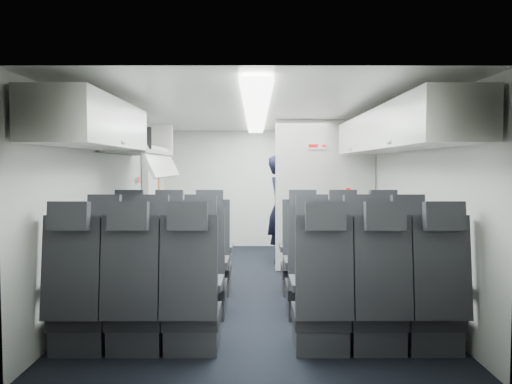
{
  "coord_description": "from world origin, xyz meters",
  "views": [
    {
      "loc": [
        -0.01,
        -6.27,
        1.5
      ],
      "look_at": [
        0.0,
        0.4,
        1.15
      ],
      "focal_mm": 35.0,
      "sensor_mm": 36.0,
      "label": 1
    }
  ],
  "objects_px": {
    "galley_unit": "(308,196)",
    "carry_on_bag": "(131,139)",
    "seat_row_rear": "(256,303)",
    "boarding_door": "(152,201)",
    "flight_attendant": "(281,209)",
    "seat_row_mid": "(256,278)",
    "seat_row_front": "(256,260)"
  },
  "relations": [
    {
      "from": "boarding_door",
      "to": "flight_attendant",
      "type": "bearing_deg",
      "value": -3.11
    },
    {
      "from": "galley_unit",
      "to": "flight_attendant",
      "type": "bearing_deg",
      "value": -113.82
    },
    {
      "from": "seat_row_mid",
      "to": "carry_on_bag",
      "type": "xyz_separation_m",
      "value": [
        -1.41,
        0.83,
        1.4
      ]
    },
    {
      "from": "galley_unit",
      "to": "flight_attendant",
      "type": "relative_size",
      "value": 1.14
    },
    {
      "from": "seat_row_front",
      "to": "seat_row_rear",
      "type": "relative_size",
      "value": 1.0
    },
    {
      "from": "seat_row_front",
      "to": "boarding_door",
      "type": "bearing_deg",
      "value": 128.16
    },
    {
      "from": "seat_row_front",
      "to": "seat_row_mid",
      "type": "bearing_deg",
      "value": -90.0
    },
    {
      "from": "seat_row_front",
      "to": "carry_on_bag",
      "type": "height_order",
      "value": "carry_on_bag"
    },
    {
      "from": "seat_row_mid",
      "to": "flight_attendant",
      "type": "relative_size",
      "value": 2.0
    },
    {
      "from": "galley_unit",
      "to": "flight_attendant",
      "type": "xyz_separation_m",
      "value": [
        -0.56,
        -1.28,
        -0.12
      ]
    },
    {
      "from": "seat_row_mid",
      "to": "galley_unit",
      "type": "distance_m",
      "value": 4.3
    },
    {
      "from": "galley_unit",
      "to": "carry_on_bag",
      "type": "xyz_separation_m",
      "value": [
        -2.36,
        -3.32,
        0.85
      ]
    },
    {
      "from": "seat_row_rear",
      "to": "galley_unit",
      "type": "relative_size",
      "value": 1.75
    },
    {
      "from": "boarding_door",
      "to": "seat_row_front",
      "type": "bearing_deg",
      "value": -51.84
    },
    {
      "from": "seat_row_front",
      "to": "galley_unit",
      "type": "relative_size",
      "value": 1.75
    },
    {
      "from": "flight_attendant",
      "to": "carry_on_bag",
      "type": "relative_size",
      "value": 3.86
    },
    {
      "from": "boarding_door",
      "to": "carry_on_bag",
      "type": "relative_size",
      "value": 4.31
    },
    {
      "from": "seat_row_rear",
      "to": "flight_attendant",
      "type": "xyz_separation_m",
      "value": [
        0.39,
        3.78,
        0.43
      ]
    },
    {
      "from": "seat_row_front",
      "to": "flight_attendant",
      "type": "relative_size",
      "value": 2.0
    },
    {
      "from": "seat_row_mid",
      "to": "seat_row_rear",
      "type": "bearing_deg",
      "value": -90.0
    },
    {
      "from": "boarding_door",
      "to": "carry_on_bag",
      "type": "xyz_separation_m",
      "value": [
        0.23,
        -2.16,
        0.85
      ]
    },
    {
      "from": "seat_row_rear",
      "to": "carry_on_bag",
      "type": "height_order",
      "value": "carry_on_bag"
    },
    {
      "from": "galley_unit",
      "to": "carry_on_bag",
      "type": "distance_m",
      "value": 4.17
    },
    {
      "from": "seat_row_front",
      "to": "seat_row_rear",
      "type": "distance_m",
      "value": 1.8
    },
    {
      "from": "seat_row_mid",
      "to": "flight_attendant",
      "type": "height_order",
      "value": "flight_attendant"
    },
    {
      "from": "seat_row_mid",
      "to": "boarding_door",
      "type": "distance_m",
      "value": 3.45
    },
    {
      "from": "seat_row_mid",
      "to": "galley_unit",
      "type": "relative_size",
      "value": 1.75
    },
    {
      "from": "seat_row_mid",
      "to": "flight_attendant",
      "type": "bearing_deg",
      "value": 82.36
    },
    {
      "from": "flight_attendant",
      "to": "carry_on_bag",
      "type": "bearing_deg",
      "value": 142.63
    },
    {
      "from": "flight_attendant",
      "to": "carry_on_bag",
      "type": "distance_m",
      "value": 2.89
    },
    {
      "from": "seat_row_mid",
      "to": "carry_on_bag",
      "type": "bearing_deg",
      "value": 149.59
    },
    {
      "from": "carry_on_bag",
      "to": "galley_unit",
      "type": "bearing_deg",
      "value": 39.62
    }
  ]
}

